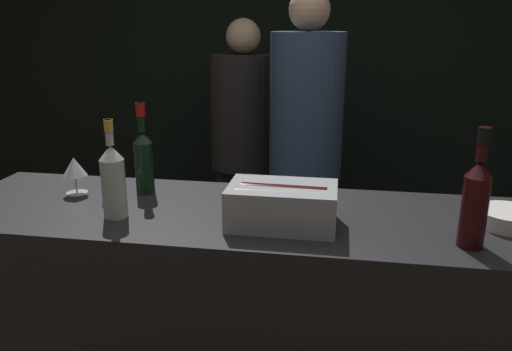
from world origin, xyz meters
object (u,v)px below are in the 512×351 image
(wine_glass, at_px, (74,168))
(red_wine_bottle_burgundy, at_px, (144,157))
(red_wine_bottle_black_foil, at_px, (475,199))
(rose_wine_bottle, at_px, (113,179))
(person_in_hoodie, at_px, (244,142))
(person_blond_tee, at_px, (305,145))
(candle_votive, at_px, (113,192))
(ice_bin_with_bottles, at_px, (283,203))
(bowl_white, at_px, (509,218))

(wine_glass, height_order, red_wine_bottle_burgundy, red_wine_bottle_burgundy)
(red_wine_bottle_black_foil, height_order, rose_wine_bottle, red_wine_bottle_black_foil)
(person_in_hoodie, xyz_separation_m, person_blond_tee, (0.42, -0.40, 0.09))
(candle_votive, relative_size, red_wine_bottle_black_foil, 0.23)
(ice_bin_with_bottles, height_order, person_in_hoodie, person_in_hoodie)
(wine_glass, height_order, person_in_hoodie, person_in_hoodie)
(bowl_white, bearing_deg, person_blond_tee, 123.21)
(ice_bin_with_bottles, bearing_deg, bowl_white, 8.84)
(rose_wine_bottle, xyz_separation_m, person_blond_tee, (0.53, 1.21, -0.16))
(ice_bin_with_bottles, relative_size, person_blond_tee, 0.18)
(rose_wine_bottle, bearing_deg, red_wine_bottle_black_foil, -2.53)
(candle_votive, xyz_separation_m, rose_wine_bottle, (0.07, -0.14, 0.10))
(candle_votive, relative_size, person_blond_tee, 0.04)
(person_in_hoodie, bearing_deg, red_wine_bottle_black_foil, 137.08)
(rose_wine_bottle, bearing_deg, bowl_white, 5.83)
(bowl_white, xyz_separation_m, candle_votive, (-1.32, 0.01, 0.00))
(candle_votive, bearing_deg, red_wine_bottle_black_foil, -9.18)
(wine_glass, bearing_deg, person_blond_tee, 52.61)
(person_blond_tee, bearing_deg, ice_bin_with_bottles, -143.28)
(rose_wine_bottle, bearing_deg, red_wine_bottle_burgundy, 88.72)
(candle_votive, relative_size, red_wine_bottle_burgundy, 0.24)
(candle_votive, xyz_separation_m, person_blond_tee, (0.61, 1.07, -0.06))
(bowl_white, bearing_deg, ice_bin_with_bottles, -171.16)
(bowl_white, relative_size, red_wine_bottle_black_foil, 0.56)
(wine_glass, bearing_deg, red_wine_bottle_black_foil, -10.28)
(ice_bin_with_bottles, relative_size, bowl_white, 1.75)
(bowl_white, distance_m, candle_votive, 1.32)
(wine_glass, relative_size, red_wine_bottle_black_foil, 0.40)
(candle_votive, distance_m, red_wine_bottle_black_foil, 1.18)
(wine_glass, bearing_deg, ice_bin_with_bottles, -12.52)
(candle_votive, bearing_deg, bowl_white, -0.55)
(rose_wine_bottle, bearing_deg, wine_glass, 141.52)
(red_wine_bottle_black_foil, bearing_deg, candle_votive, 170.82)
(person_blond_tee, bearing_deg, wine_glass, 178.79)
(candle_votive, xyz_separation_m, red_wine_bottle_burgundy, (0.08, 0.11, 0.10))
(candle_votive, bearing_deg, person_blond_tee, 60.48)
(candle_votive, height_order, person_in_hoodie, person_in_hoodie)
(rose_wine_bottle, distance_m, person_in_hoodie, 1.63)
(bowl_white, height_order, red_wine_bottle_burgundy, red_wine_bottle_burgundy)
(person_blond_tee, bearing_deg, candle_votive, -173.34)
(ice_bin_with_bottles, bearing_deg, person_in_hoodie, 105.00)
(ice_bin_with_bottles, bearing_deg, person_blond_tee, 90.54)
(ice_bin_with_bottles, height_order, person_blond_tee, person_blond_tee)
(candle_votive, distance_m, rose_wine_bottle, 0.18)
(ice_bin_with_bottles, bearing_deg, rose_wine_bottle, -178.07)
(red_wine_bottle_black_foil, distance_m, rose_wine_bottle, 1.09)
(ice_bin_with_bottles, xyz_separation_m, person_in_hoodie, (-0.43, 1.59, -0.19))
(red_wine_bottle_black_foil, bearing_deg, ice_bin_with_bottles, 173.01)
(red_wine_bottle_burgundy, bearing_deg, candle_votive, -126.22)
(wine_glass, xyz_separation_m, person_blond_tee, (0.78, 1.02, -0.13))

